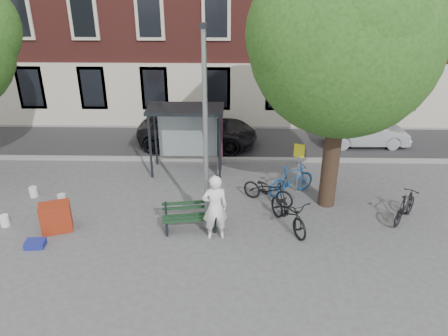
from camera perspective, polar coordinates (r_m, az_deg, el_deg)
ground at (r=13.84m, az=-2.20°, el=-7.61°), size 90.00×90.00×0.00m
road at (r=20.07m, az=-1.10°, el=3.36°), size 40.00×4.00×0.01m
curb_near at (r=18.21m, az=-1.34°, el=1.16°), size 40.00×0.25×0.12m
curb_far at (r=21.91m, az=-0.91°, el=5.46°), size 40.00×0.25×0.12m
lamppost at (r=12.54m, az=-2.41°, el=3.12°), size 0.28×0.35×6.11m
tree_right at (r=13.51m, az=15.73°, el=16.34°), size 5.76×5.60×8.20m
bus_shelter at (r=16.72m, az=-3.63°, el=5.72°), size 2.85×1.45×2.62m
painter at (r=12.79m, az=-1.18°, el=-5.17°), size 0.83×0.61×2.06m
bench at (r=13.52m, az=-4.43°, el=-6.53°), size 1.76×0.80×0.87m
bike_a at (r=14.94m, az=5.79°, el=-2.85°), size 1.96×1.57×1.00m
bike_b at (r=15.56m, az=8.76°, el=-1.52°), size 1.91×1.39×1.14m
bike_c at (r=13.64m, az=8.43°, el=-5.73°), size 1.50×2.21×1.10m
bike_d at (r=15.01m, az=22.59°, el=-4.69°), size 1.43×1.59×1.01m
car_dark at (r=19.50m, az=-3.38°, el=4.92°), size 5.36×2.73×1.45m
car_silver at (r=20.53m, az=18.02°, el=4.43°), size 3.78×1.42×1.23m
red_stand at (r=14.38m, az=-21.11°, el=-6.03°), size 1.05×0.87×0.90m
blue_crate at (r=14.00m, az=-23.43°, el=-9.07°), size 0.59×0.45×0.20m
bucket_a at (r=15.40m, az=-26.74°, el=-6.16°), size 0.35×0.35×0.36m
bucket_b at (r=15.93m, az=-20.41°, el=-3.84°), size 0.30×0.30×0.36m
bucket_c at (r=16.81m, az=-23.64°, el=-2.86°), size 0.28×0.28×0.36m
notice_sign at (r=14.87m, az=9.72°, el=1.17°), size 0.34×0.15×2.06m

